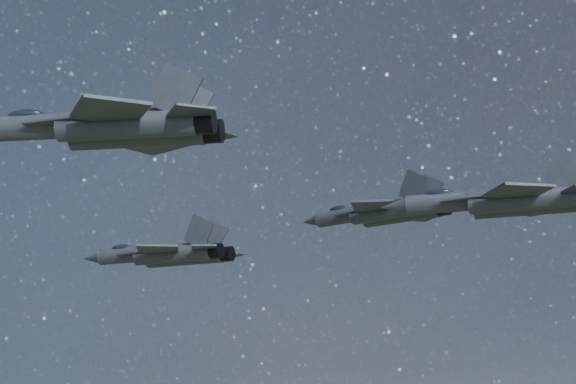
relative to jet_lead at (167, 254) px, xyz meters
The scene contains 4 objects.
jet_lead is the anchor object (origin of this frame).
jet_left 19.74m from the jet_lead, 20.62° to the left, with size 15.88×11.04×3.99m.
jet_right 31.98m from the jet_lead, 56.39° to the right, with size 16.82×11.08×4.31m.
jet_slot 31.65m from the jet_lead, ahead, with size 17.26×11.89×4.33m.
Camera 1 is at (36.95, -60.29, 130.58)m, focal length 60.00 mm.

